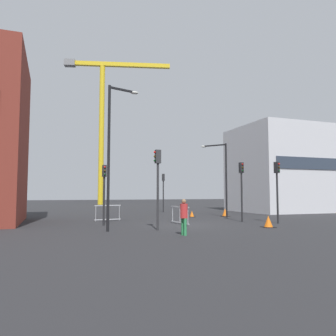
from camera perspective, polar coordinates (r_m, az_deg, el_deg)
ground at (r=20.01m, az=3.29°, el=-9.78°), size 160.00×160.00×0.00m
office_block at (r=36.50m, az=19.23°, el=-0.27°), size 9.44×8.23×8.71m
construction_crane at (r=58.60m, az=-10.97°, el=10.02°), size 17.86×5.42×24.86m
streetlamp_tall at (r=16.95m, az=-9.60°, el=3.98°), size 1.69×0.61×7.38m
streetlamp_short at (r=26.49m, az=9.36°, el=-0.63°), size 1.52×1.64×5.84m
traffic_light_corner at (r=21.83m, az=18.36°, el=-2.29°), size 0.31×0.39×3.85m
traffic_light_median at (r=33.04m, az=-0.82°, el=-3.19°), size 0.28×0.38×3.83m
traffic_light_near at (r=19.77m, az=-10.99°, el=-2.78°), size 0.25×0.37×3.55m
traffic_light_verge at (r=16.98m, az=-1.79°, el=-1.41°), size 0.37×0.25×4.12m
traffic_light_far at (r=22.52m, az=12.62°, el=-2.33°), size 0.25×0.38×3.94m
pedestrian_walking at (r=14.91m, az=2.77°, el=-8.01°), size 0.34×0.34×1.62m
safety_barrier_right_run at (r=20.22m, az=2.07°, el=-8.13°), size 0.27×2.27×1.08m
safety_barrier_mid_span at (r=23.07m, az=-10.39°, el=-7.60°), size 1.84×0.32×1.08m
traffic_cone_orange at (r=26.49m, az=4.15°, el=-7.97°), size 0.49×0.49×0.49m
traffic_cone_on_verge at (r=19.22m, az=16.98°, el=-8.91°), size 0.64×0.64×0.65m
traffic_cone_striped at (r=27.66m, az=9.84°, el=-7.62°), size 0.63×0.63×0.64m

